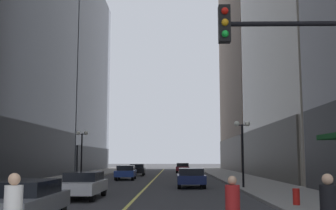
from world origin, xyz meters
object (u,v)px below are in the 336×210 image
pedestrian_in_black_coat (329,210)px  street_lamp_right_mid (242,139)px  pedestrian_in_red_jacket (233,206)px  street_lamp_left_far (82,144)px  car_blue (126,172)px  fire_hydrant_right (296,199)px  car_grey (23,200)px  car_black (137,169)px  car_navy (191,177)px  traffic_light_near_right (318,84)px  car_white (83,184)px  car_maroon (183,167)px

pedestrian_in_black_coat → street_lamp_right_mid: street_lamp_right_mid is taller
pedestrian_in_red_jacket → street_lamp_left_far: (-9.74, 27.90, 2.32)m
car_blue → pedestrian_in_black_coat: 31.84m
car_blue → fire_hydrant_right: car_blue is taller
car_grey → car_black: 35.37m
car_black → pedestrian_in_red_jacket: pedestrian_in_red_jacket is taller
car_black → street_lamp_left_far: street_lamp_left_far is taller
car_black → street_lamp_right_mid: street_lamp_right_mid is taller
car_grey → car_navy: 16.96m
car_blue → fire_hydrant_right: size_ratio=5.16×
car_navy → traffic_light_near_right: bearing=-83.4°
pedestrian_in_black_coat → street_lamp_right_mid: bearing=86.0°
car_grey → car_black: (0.39, 35.37, -0.00)m
car_white → traffic_light_near_right: size_ratio=0.78×
car_grey → pedestrian_in_black_coat: (7.84, -4.67, 0.28)m
car_black → traffic_light_near_right: size_ratio=0.74×
car_navy → traffic_light_near_right: traffic_light_near_right is taller
street_lamp_left_far → street_lamp_right_mid: bearing=-38.9°
car_white → car_navy: (5.69, 7.92, -0.00)m
car_maroon → street_lamp_right_mid: 30.16m
car_black → traffic_light_near_right: bearing=-78.8°
pedestrian_in_red_jacket → street_lamp_right_mid: size_ratio=0.36×
car_grey → car_navy: same height
car_grey → street_lamp_right_mid: 17.05m
fire_hydrant_right → street_lamp_left_far: bearing=123.0°
car_grey → car_maroon: same height
traffic_light_near_right → fire_hydrant_right: (1.55, 7.61, -3.34)m
car_blue → fire_hydrant_right: (9.50, -22.21, -0.32)m
car_grey → pedestrian_in_red_jacket: bearing=-29.1°
car_black → fire_hydrant_right: 32.69m
traffic_light_near_right → street_lamp_right_mid: bearing=86.6°
car_navy → street_lamp_right_mid: 4.53m
car_maroon → pedestrian_in_red_jacket: bearing=-89.6°
street_lamp_left_far → fire_hydrant_right: 24.59m
car_grey → car_white: 8.00m
car_white → street_lamp_left_far: size_ratio=0.99×
car_white → car_black: 27.37m
car_white → fire_hydrant_right: (9.49, -3.98, -0.32)m
car_maroon → pedestrian_in_black_coat: bearing=-87.6°
car_white → traffic_light_near_right: bearing=-55.6°
pedestrian_in_black_coat → car_black: bearing=100.5°
car_maroon → street_lamp_right_mid: street_lamp_right_mid is taller
car_black → street_lamp_left_far: bearing=-110.4°
car_blue → pedestrian_in_red_jacket: bearing=-78.7°
street_lamp_left_far → fire_hydrant_right: bearing=-57.0°
car_maroon → traffic_light_near_right: 47.77m
car_black → street_lamp_left_far: size_ratio=0.95×
car_blue → pedestrian_in_black_coat: bearing=-76.0°
car_blue → car_black: same height
car_blue → pedestrian_in_black_coat: size_ratio=2.40×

